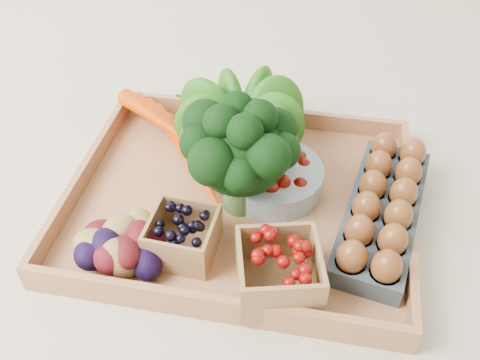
% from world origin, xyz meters
% --- Properties ---
extents(ground, '(4.00, 4.00, 0.00)m').
position_xyz_m(ground, '(0.00, 0.00, 0.00)').
color(ground, beige).
rests_on(ground, ground).
extents(tray, '(0.55, 0.45, 0.01)m').
position_xyz_m(tray, '(0.00, 0.00, 0.01)').
color(tray, '#AF7349').
rests_on(tray, ground).
extents(carrots, '(0.23, 0.16, 0.05)m').
position_xyz_m(carrots, '(-0.12, 0.09, 0.04)').
color(carrots, '#CE3800').
rests_on(carrots, tray).
extents(lettuce, '(0.16, 0.16, 0.16)m').
position_xyz_m(lettuce, '(-0.02, 0.13, 0.09)').
color(lettuce, '#14510C').
rests_on(lettuce, tray).
extents(broccoli, '(0.19, 0.19, 0.15)m').
position_xyz_m(broccoli, '(0.00, -0.01, 0.09)').
color(broccoli, black).
rests_on(broccoli, tray).
extents(cherry_bowl, '(0.16, 0.16, 0.04)m').
position_xyz_m(cherry_bowl, '(0.05, 0.04, 0.04)').
color(cherry_bowl, '#8C9EA5').
rests_on(cherry_bowl, tray).
extents(egg_carton, '(0.16, 0.32, 0.04)m').
position_xyz_m(egg_carton, '(0.23, -0.01, 0.03)').
color(egg_carton, '#384148').
rests_on(egg_carton, tray).
extents(potatoes, '(0.15, 0.15, 0.08)m').
position_xyz_m(potatoes, '(-0.14, -0.15, 0.06)').
color(potatoes, '#410A10').
rests_on(potatoes, tray).
extents(punnet_blackberry, '(0.10, 0.10, 0.07)m').
position_xyz_m(punnet_blackberry, '(-0.06, -0.12, 0.05)').
color(punnet_blackberry, black).
rests_on(punnet_blackberry, tray).
extents(punnet_raspberry, '(0.14, 0.14, 0.08)m').
position_xyz_m(punnet_raspberry, '(0.09, -0.16, 0.05)').
color(punnet_raspberry, '#670604').
rests_on(punnet_raspberry, tray).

